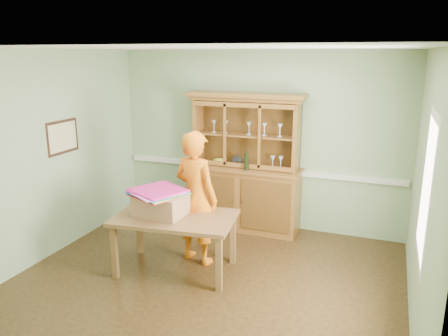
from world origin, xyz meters
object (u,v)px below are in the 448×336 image
at_px(china_hutch, 244,182).
at_px(dining_table, 175,223).
at_px(cardboard_box, 161,204).
at_px(person, 196,198).

height_order(china_hutch, dining_table, china_hutch).
height_order(china_hutch, cardboard_box, china_hutch).
bearing_deg(dining_table, china_hutch, 71.26).
bearing_deg(cardboard_box, person, 50.02).
distance_m(dining_table, cardboard_box, 0.28).
xyz_separation_m(china_hutch, person, (-0.21, -1.31, 0.13)).
xyz_separation_m(cardboard_box, person, (0.30, 0.36, 0.01)).
bearing_deg(dining_table, person, 62.90).
relative_size(cardboard_box, person, 0.33).
xyz_separation_m(china_hutch, dining_table, (-0.34, -1.66, -0.09)).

